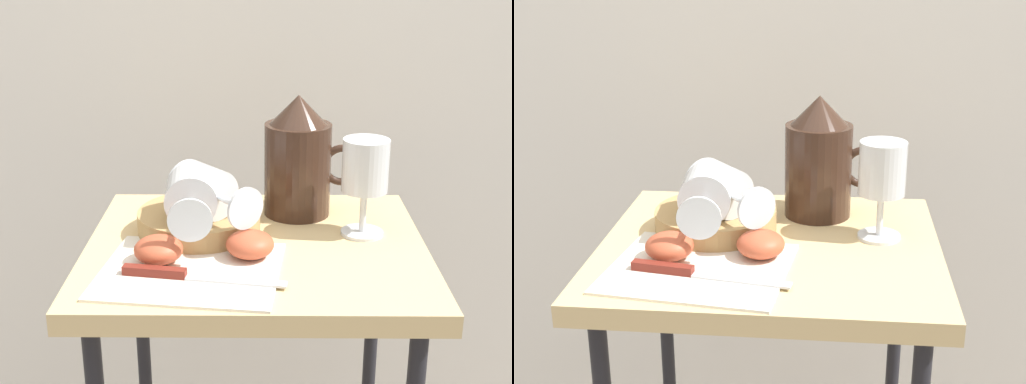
# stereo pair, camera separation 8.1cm
# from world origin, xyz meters

# --- Properties ---
(table) EXTENTS (0.49, 0.43, 0.73)m
(table) POSITION_xyz_m (0.00, 0.00, 0.64)
(table) COLOR tan
(table) RESTS_ON ground_plane
(linen_napkin) EXTENTS (0.26, 0.23, 0.00)m
(linen_napkin) POSITION_xyz_m (-0.09, -0.10, 0.73)
(linen_napkin) COLOR silver
(linen_napkin) RESTS_ON table
(basket_tray) EXTENTS (0.18, 0.18, 0.03)m
(basket_tray) POSITION_xyz_m (-0.09, 0.04, 0.75)
(basket_tray) COLOR tan
(basket_tray) RESTS_ON table
(pitcher) EXTENTS (0.16, 0.11, 0.19)m
(pitcher) POSITION_xyz_m (0.07, 0.13, 0.81)
(pitcher) COLOR #382319
(pitcher) RESTS_ON table
(wine_glass_upright) EXTENTS (0.07, 0.07, 0.15)m
(wine_glass_upright) POSITION_xyz_m (0.16, 0.04, 0.83)
(wine_glass_upright) COLOR silver
(wine_glass_upright) RESTS_ON table
(wine_glass_tipped_near) EXTENTS (0.14, 0.15, 0.07)m
(wine_glass_tipped_near) POSITION_xyz_m (-0.08, 0.03, 0.80)
(wine_glass_tipped_near) COLOR silver
(wine_glass_tipped_near) RESTS_ON basket_tray
(wine_glass_tipped_far) EXTENTS (0.08, 0.15, 0.08)m
(wine_glass_tipped_far) POSITION_xyz_m (-0.09, 0.01, 0.80)
(wine_glass_tipped_far) COLOR silver
(wine_glass_tipped_far) RESTS_ON basket_tray
(apple_half_left) EXTENTS (0.07, 0.07, 0.04)m
(apple_half_left) POSITION_xyz_m (-0.13, -0.07, 0.75)
(apple_half_left) COLOR #C15133
(apple_half_left) RESTS_ON linen_napkin
(apple_half_right) EXTENTS (0.07, 0.07, 0.04)m
(apple_half_right) POSITION_xyz_m (-0.01, -0.05, 0.75)
(apple_half_right) COLOR #C15133
(apple_half_right) RESTS_ON linen_napkin
(knife) EXTENTS (0.22, 0.05, 0.01)m
(knife) POSITION_xyz_m (-0.10, -0.12, 0.74)
(knife) COLOR silver
(knife) RESTS_ON linen_napkin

